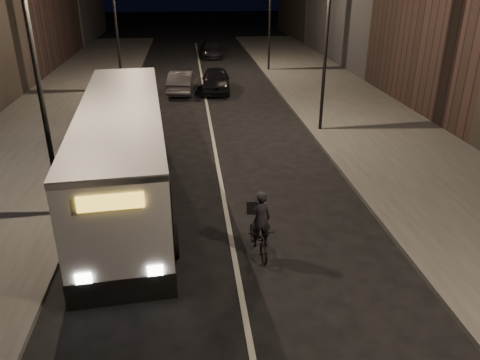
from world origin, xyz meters
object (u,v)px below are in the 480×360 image
object	(u,v)px
city_bus	(124,147)
car_far	(211,49)
car_near	(216,80)
streetlight_left_far	(119,10)
cyclist_on_bicycle	(259,233)
streetlight_right_far	(267,2)
streetlight_right_mid	(322,24)
streetlight_left_near	(43,57)
car_mid	(182,82)

from	to	relation	value
city_bus	car_far	size ratio (longest dim) A/B	2.70
city_bus	car_near	size ratio (longest dim) A/B	2.81
streetlight_left_far	car_far	xyz separation A→B (m)	(6.62, 13.68, -4.66)
cyclist_on_bicycle	city_bus	bearing A→B (deg)	126.46
car_far	car_near	bearing A→B (deg)	-93.99
car_near	car_far	world-z (taller)	car_near
streetlight_right_far	streetlight_left_far	xyz separation A→B (m)	(-10.66, -6.00, 0.00)
streetlight_left_far	cyclist_on_bicycle	world-z (taller)	streetlight_left_far
streetlight_right_mid	cyclist_on_bicycle	world-z (taller)	streetlight_right_mid
streetlight_right_mid	cyclist_on_bicycle	xyz separation A→B (m)	(-4.59, -10.97, -4.66)
streetlight_left_near	car_mid	size ratio (longest dim) A/B	1.79
car_mid	car_far	world-z (taller)	car_mid
streetlight_left_near	city_bus	world-z (taller)	streetlight_left_near
city_bus	car_near	world-z (taller)	city_bus
streetlight_right_mid	car_mid	distance (m)	12.51
car_far	city_bus	bearing A→B (deg)	-101.07
cyclist_on_bicycle	car_near	world-z (taller)	cyclist_on_bicycle
streetlight_right_mid	cyclist_on_bicycle	bearing A→B (deg)	-112.71
streetlight_left_near	car_far	distance (m)	32.70
streetlight_right_far	city_bus	xyz separation A→B (m)	(-8.84, -22.49, -3.47)
streetlight_right_far	car_mid	xyz separation A→B (m)	(-6.82, -6.59, -4.61)
streetlight_right_far	streetlight_left_near	xyz separation A→B (m)	(-10.66, -24.00, 0.00)
streetlight_left_far	car_near	xyz separation A→B (m)	(6.13, -0.58, -4.57)
streetlight_left_far	car_mid	xyz separation A→B (m)	(3.84, -0.59, -4.61)
streetlight_right_far	car_near	world-z (taller)	streetlight_right_far
cyclist_on_bicycle	car_near	distance (m)	20.40
streetlight_right_mid	streetlight_left_far	size ratio (longest dim) A/B	1.00
streetlight_right_far	car_mid	bearing A→B (deg)	-135.99
cyclist_on_bicycle	streetlight_right_mid	bearing A→B (deg)	60.28
streetlight_left_near	streetlight_left_far	size ratio (longest dim) A/B	1.00
streetlight_right_far	city_bus	distance (m)	24.41
city_bus	car_mid	size ratio (longest dim) A/B	2.88
car_near	streetlight_left_near	bearing A→B (deg)	-105.45
car_mid	streetlight_right_mid	bearing A→B (deg)	132.88
streetlight_left_near	city_bus	size ratio (longest dim) A/B	0.62
city_bus	car_mid	bearing A→B (deg)	78.13
car_far	streetlight_left_far	bearing A→B (deg)	-117.85
streetlight_left_near	cyclist_on_bicycle	xyz separation A→B (m)	(6.07, -2.97, -4.66)
city_bus	car_mid	distance (m)	16.07
streetlight_right_far	streetlight_left_near	bearing A→B (deg)	-113.96
streetlight_right_mid	streetlight_right_far	distance (m)	16.00
cyclist_on_bicycle	car_mid	xyz separation A→B (m)	(-2.23, 20.38, 0.05)
city_bus	cyclist_on_bicycle	distance (m)	6.29
streetlight_left_far	car_far	world-z (taller)	streetlight_left_far
streetlight_right_far	car_far	world-z (taller)	streetlight_right_far
city_bus	cyclist_on_bicycle	size ratio (longest dim) A/B	6.21
streetlight_right_far	streetlight_left_far	bearing A→B (deg)	-150.64
streetlight_left_far	cyclist_on_bicycle	distance (m)	22.32
streetlight_right_far	streetlight_left_near	distance (m)	26.26
streetlight_right_far	car_near	distance (m)	9.20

